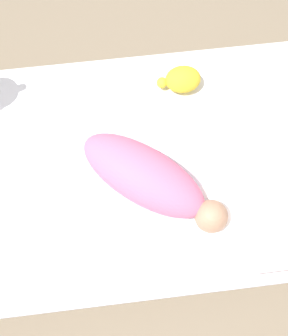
# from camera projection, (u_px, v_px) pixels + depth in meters

# --- Properties ---
(ground_plane) EXTENTS (12.00, 12.00, 0.00)m
(ground_plane) POSITION_uv_depth(u_px,v_px,m) (145.00, 180.00, 1.58)
(ground_plane) COLOR #7A6B56
(bed_mattress) EXTENTS (1.56, 0.92, 0.18)m
(bed_mattress) POSITION_uv_depth(u_px,v_px,m) (145.00, 173.00, 1.50)
(bed_mattress) COLOR white
(bed_mattress) RESTS_ON ground_plane
(burp_cloth) EXTENTS (0.19, 0.20, 0.02)m
(burp_cloth) POSITION_uv_depth(u_px,v_px,m) (221.00, 212.00, 1.35)
(burp_cloth) COLOR white
(burp_cloth) RESTS_ON bed_mattress
(swaddled_baby) EXTENTS (0.51, 0.45, 0.14)m
(swaddled_baby) POSITION_uv_depth(u_px,v_px,m) (149.00, 179.00, 1.33)
(swaddled_baby) COLOR pink
(swaddled_baby) RESTS_ON bed_mattress
(turtle_plush) EXTENTS (0.17, 0.11, 0.09)m
(turtle_plush) POSITION_uv_depth(u_px,v_px,m) (182.00, 79.00, 1.48)
(turtle_plush) COLOR yellow
(turtle_plush) RESTS_ON bed_mattress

